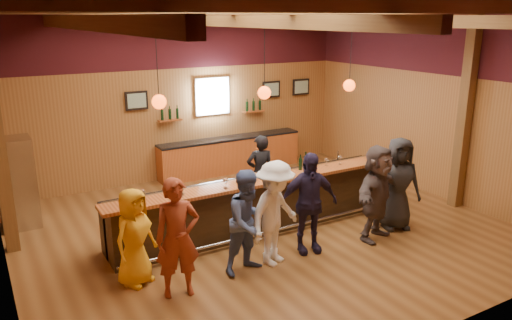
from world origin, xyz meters
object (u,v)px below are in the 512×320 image
at_px(back_bar_cabinet, 231,155).
at_px(bottle_a, 300,164).
at_px(customer_orange, 134,237).
at_px(customer_dark, 398,184).
at_px(bartender, 260,173).
at_px(customer_brown, 377,193).
at_px(customer_denim, 249,222).
at_px(bar_counter, 261,202).
at_px(stainless_fridge, 16,183).
at_px(customer_white, 275,213).
at_px(customer_redvest, 177,238).
at_px(customer_navy, 308,203).
at_px(ice_bucket, 279,171).

xyz_separation_m(back_bar_cabinet, bottle_a, (-0.37, -3.74, 0.76)).
relative_size(back_bar_cabinet, customer_orange, 2.57).
bearing_deg(customer_dark, bartender, 150.13).
bearing_deg(customer_orange, customer_brown, -37.95).
xyz_separation_m(customer_orange, bottle_a, (3.60, 0.72, 0.45)).
bearing_deg(customer_denim, customer_orange, 153.70).
relative_size(bar_counter, customer_denim, 3.64).
relative_size(back_bar_cabinet, bartender, 2.42).
bearing_deg(stainless_fridge, back_bar_cabinet, 11.93).
distance_m(stainless_fridge, customer_white, 5.25).
xyz_separation_m(customer_redvest, bartender, (2.80, 2.35, -0.08)).
xyz_separation_m(customer_navy, customer_brown, (1.41, -0.22, -0.00)).
distance_m(customer_navy, ice_bucket, 1.03).
height_order(bar_counter, bottle_a, bottle_a).
bearing_deg(ice_bucket, customer_dark, -26.16).
bearing_deg(customer_white, ice_bucket, 30.96).
distance_m(customer_brown, bartender, 2.60).
distance_m(customer_redvest, customer_white, 1.76).
relative_size(bar_counter, customer_orange, 4.04).
distance_m(back_bar_cabinet, bartender, 2.87).
bearing_deg(bottle_a, ice_bucket, -164.10).
height_order(back_bar_cabinet, stainless_fridge, stainless_fridge).
bearing_deg(customer_brown, customer_denim, 158.90).
bearing_deg(bottle_a, bartender, 109.03).
height_order(bar_counter, customer_redvest, customer_redvest).
height_order(back_bar_cabinet, customer_orange, customer_orange).
bearing_deg(customer_white, customer_navy, -15.51).
relative_size(bar_counter, customer_navy, 3.47).
bearing_deg(bar_counter, ice_bucket, -58.04).
relative_size(stainless_fridge, bottle_a, 5.77).
distance_m(customer_navy, customer_dark, 2.11).
height_order(customer_brown, bartender, customer_brown).
bearing_deg(stainless_fridge, customer_dark, -30.74).
distance_m(bartender, bottle_a, 1.12).
bearing_deg(customer_redvest, customer_navy, 16.34).
bearing_deg(ice_bucket, customer_white, -125.73).
height_order(customer_redvest, customer_white, customer_redvest).
height_order(stainless_fridge, ice_bucket, stainless_fridge).
xyz_separation_m(back_bar_cabinet, customer_white, (-1.75, -4.99, 0.42)).
relative_size(bartender, bottle_a, 5.31).
height_order(customer_navy, bottle_a, customer_navy).
bearing_deg(customer_white, bottle_a, 18.97).
distance_m(bar_counter, customer_orange, 2.94).
xyz_separation_m(customer_dark, bottle_a, (-1.48, 1.19, 0.32)).
height_order(back_bar_cabinet, customer_dark, customer_dark).
xyz_separation_m(customer_redvest, customer_white, (1.76, 0.11, -0.01)).
height_order(stainless_fridge, customer_redvest, customer_redvest).
bearing_deg(bar_counter, customer_redvest, -146.56).
xyz_separation_m(customer_denim, customer_dark, (3.36, 0.07, 0.05)).
relative_size(customer_redvest, customer_navy, 1.00).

